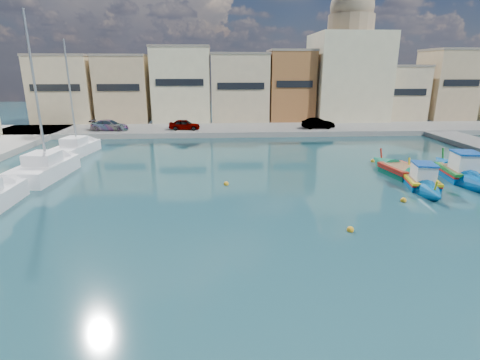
# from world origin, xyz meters

# --- Properties ---
(ground) EXTENTS (160.00, 160.00, 0.00)m
(ground) POSITION_xyz_m (0.00, 0.00, 0.00)
(ground) COLOR #163E42
(ground) RESTS_ON ground
(north_quay) EXTENTS (80.00, 8.00, 0.60)m
(north_quay) POSITION_xyz_m (0.00, 32.00, 0.30)
(north_quay) COLOR gray
(north_quay) RESTS_ON ground
(north_townhouses) EXTENTS (83.20, 7.87, 10.19)m
(north_townhouses) POSITION_xyz_m (6.68, 39.36, 5.00)
(north_townhouses) COLOR #CEB88F
(north_townhouses) RESTS_ON ground
(church_block) EXTENTS (10.00, 10.00, 19.10)m
(church_block) POSITION_xyz_m (10.00, 40.00, 8.41)
(church_block) COLOR beige
(church_block) RESTS_ON ground
(parked_cars) EXTENTS (29.86, 2.23, 1.30)m
(parked_cars) POSITION_xyz_m (-11.91, 30.50, 1.24)
(parked_cars) COLOR #4C1919
(parked_cars) RESTS_ON north_quay
(luzzu_turquoise_cabin) EXTENTS (3.56, 8.54, 2.68)m
(luzzu_turquoise_cabin) POSITION_xyz_m (4.96, 8.44, 0.32)
(luzzu_turquoise_cabin) COLOR #00549A
(luzzu_turquoise_cabin) RESTS_ON ground
(luzzu_blue_cabin) EXTENTS (3.68, 9.41, 3.25)m
(luzzu_blue_cabin) POSITION_xyz_m (8.85, 10.03, 0.40)
(luzzu_blue_cabin) COLOR #0053AA
(luzzu_blue_cabin) RESTS_ON ground
(luzzu_green) EXTENTS (3.32, 8.42, 2.58)m
(luzzu_green) POSITION_xyz_m (4.96, 11.07, 0.28)
(luzzu_green) COLOR #0A7254
(luzzu_green) RESTS_ON ground
(yacht_north) EXTENTS (3.55, 8.60, 11.15)m
(yacht_north) POSITION_xyz_m (-22.14, 21.70, 0.44)
(yacht_north) COLOR white
(yacht_north) RESTS_ON ground
(yacht_midnorth) EXTENTS (3.38, 9.11, 12.66)m
(yacht_midnorth) POSITION_xyz_m (-21.75, 14.11, 0.50)
(yacht_midnorth) COLOR white
(yacht_midnorth) RESTS_ON ground
(mooring_buoys) EXTENTS (24.59, 22.43, 0.36)m
(mooring_buoys) POSITION_xyz_m (1.83, 4.03, 0.08)
(mooring_buoys) COLOR #F4A719
(mooring_buoys) RESTS_ON ground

